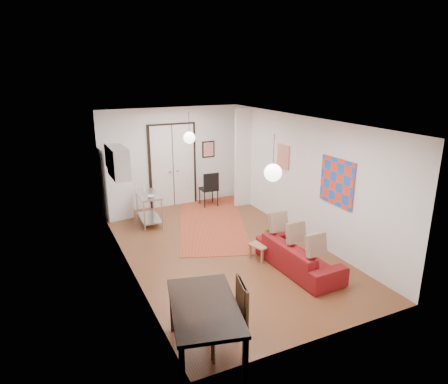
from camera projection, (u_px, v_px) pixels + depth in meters
name	position (u px, v px, depth m)	size (l,w,h in m)	color
floor	(223.00, 249.00, 9.09)	(7.00, 7.00, 0.00)	brown
ceiling	(223.00, 121.00, 8.24)	(4.20, 7.00, 0.02)	silver
wall_back	(172.00, 157.00, 11.69)	(4.20, 0.02, 2.90)	silver
wall_front	(327.00, 251.00, 5.64)	(4.20, 0.02, 2.90)	silver
wall_left	(126.00, 201.00, 7.81)	(0.02, 7.00, 2.90)	silver
wall_right	(302.00, 177.00, 9.52)	(0.02, 7.00, 2.90)	silver
double_doors	(173.00, 166.00, 11.73)	(1.44, 0.06, 2.50)	white
stub_partition	(243.00, 158.00, 11.62)	(0.50, 0.10, 2.90)	silver
wall_cabinet	(118.00, 162.00, 9.05)	(0.35, 1.00, 0.70)	silver
painting_popart	(337.00, 182.00, 8.37)	(0.05, 1.00, 1.00)	red
painting_abstract	(283.00, 157.00, 10.10)	(0.05, 0.50, 0.60)	beige
poster_back	(208.00, 149.00, 12.09)	(0.40, 0.03, 0.50)	red
print_left	(107.00, 157.00, 9.40)	(0.03, 0.44, 0.54)	#A36544
pendant_back	(189.00, 138.00, 10.16)	(0.30, 0.30, 0.80)	white
pendant_front	(273.00, 173.00, 6.70)	(0.30, 0.30, 0.80)	white
kilim_rug	(211.00, 220.00, 10.79)	(1.65, 4.39, 0.01)	#B6472D
sofa	(299.00, 256.00, 8.08)	(2.04, 0.80, 0.60)	maroon
coffee_table	(267.00, 243.00, 8.66)	(0.87, 0.64, 0.34)	#AC7A51
potted_plant	(271.00, 234.00, 8.64)	(0.26, 0.30, 0.34)	#38692F
kitchen_counter	(149.00, 205.00, 10.47)	(0.58, 1.08, 0.81)	#B1B3B6
bowl	(151.00, 196.00, 10.11)	(0.19, 0.19, 0.05)	silver
soap_bottle	(144.00, 189.00, 10.55)	(0.08, 0.08, 0.17)	teal
fridge	(115.00, 183.00, 10.82)	(0.68, 0.68, 1.93)	silver
dining_table	(204.00, 311.00, 5.43)	(1.23, 1.72, 0.86)	black
dining_chair_near	(221.00, 307.00, 5.76)	(0.61, 0.78, 1.07)	#3C2513
dining_chair_far	(223.00, 310.00, 5.70)	(0.61, 0.78, 1.07)	#3C2513
black_side_chair	(207.00, 185.00, 11.94)	(0.49, 0.49, 1.04)	black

